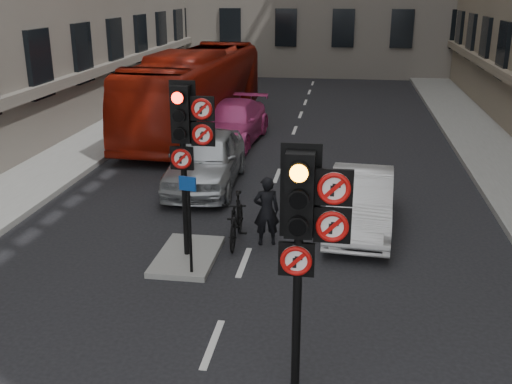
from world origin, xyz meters
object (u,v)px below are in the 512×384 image
(car_pink, at_px, (231,123))
(motorcycle, at_px, (236,219))
(signal_far, at_px, (186,133))
(car_white, at_px, (361,201))
(bus_red, at_px, (196,91))
(info_sign, at_px, (189,211))
(car_silver, at_px, (206,159))
(signal_near, at_px, (306,222))
(motorcyclist, at_px, (266,211))

(car_pink, bearing_deg, motorcycle, -74.23)
(signal_far, relative_size, car_white, 0.88)
(bus_red, bearing_deg, signal_far, -73.86)
(car_pink, distance_m, info_sign, 10.58)
(car_silver, bearing_deg, car_white, -33.02)
(signal_near, xyz_separation_m, info_sign, (-2.39, 3.19, -1.19))
(signal_far, xyz_separation_m, bus_red, (-2.66, 11.42, -1.15))
(signal_near, bearing_deg, bus_red, 108.84)
(bus_red, bearing_deg, car_silver, -71.09)
(car_silver, relative_size, bus_red, 0.41)
(car_white, bearing_deg, info_sign, -133.64)
(motorcycle, bearing_deg, motorcyclist, -2.09)
(car_white, distance_m, car_pink, 8.69)
(car_pink, bearing_deg, bus_red, 137.81)
(info_sign, bearing_deg, car_white, 54.67)
(info_sign, bearing_deg, motorcyclist, 67.60)
(car_white, bearing_deg, motorcyclist, -145.50)
(car_white, bearing_deg, signal_far, -143.89)
(motorcyclist, bearing_deg, car_pink, -89.07)
(car_white, height_order, motorcyclist, motorcyclist)
(signal_far, bearing_deg, motorcycle, 52.20)
(car_silver, height_order, motorcyclist, car_silver)
(bus_red, xyz_separation_m, motorcycle, (3.44, -10.42, -1.01))
(car_pink, distance_m, bus_red, 2.54)
(motorcyclist, bearing_deg, car_silver, -74.41)
(car_pink, xyz_separation_m, motorcyclist, (2.45, -8.68, 0.05))
(bus_red, relative_size, motorcyclist, 7.16)
(bus_red, relative_size, motorcycle, 6.14)
(signal_near, distance_m, motorcyclist, 5.45)
(car_white, relative_size, info_sign, 2.07)
(bus_red, bearing_deg, motorcyclist, -65.46)
(bus_red, distance_m, motorcyclist, 11.22)
(signal_near, xyz_separation_m, car_silver, (-3.37, 8.79, -1.80))
(signal_far, relative_size, car_silver, 0.77)
(motorcycle, bearing_deg, info_sign, -109.43)
(car_white, bearing_deg, car_silver, 152.59)
(signal_far, bearing_deg, car_silver, 99.16)
(car_silver, distance_m, car_white, 4.97)
(car_white, xyz_separation_m, car_pink, (-4.49, 7.44, 0.06))
(motorcycle, height_order, info_sign, info_sign)
(car_silver, height_order, bus_red, bus_red)
(car_pink, bearing_deg, car_white, -54.71)
(signal_far, relative_size, bus_red, 0.32)
(signal_far, height_order, info_sign, signal_far)
(car_white, xyz_separation_m, info_sign, (-3.28, -3.05, 0.72))
(motorcycle, relative_size, motorcyclist, 1.17)
(car_pink, height_order, info_sign, info_sign)
(signal_near, height_order, car_silver, signal_near)
(bus_red, height_order, motorcycle, bus_red)
(car_silver, xyz_separation_m, car_white, (4.26, -2.55, -0.12))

